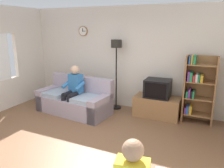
{
  "coord_description": "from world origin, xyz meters",
  "views": [
    {
      "loc": [
        2.14,
        -2.87,
        2.17
      ],
      "look_at": [
        0.34,
        1.03,
        1.05
      ],
      "focal_mm": 35.18,
      "sensor_mm": 36.0,
      "label": 1
    }
  ],
  "objects_px": {
    "tv": "(158,88)",
    "bookshelf": "(197,88)",
    "couch": "(75,100)",
    "tv_stand": "(157,106)",
    "person_on_couch": "(73,87)",
    "floor_lamp": "(116,55)"
  },
  "relations": [
    {
      "from": "tv_stand",
      "to": "bookshelf",
      "type": "bearing_deg",
      "value": 4.65
    },
    {
      "from": "tv_stand",
      "to": "person_on_couch",
      "type": "height_order",
      "value": "person_on_couch"
    },
    {
      "from": "couch",
      "to": "tv_stand",
      "type": "bearing_deg",
      "value": 16.98
    },
    {
      "from": "tv_stand",
      "to": "bookshelf",
      "type": "relative_size",
      "value": 0.7
    },
    {
      "from": "floor_lamp",
      "to": "person_on_couch",
      "type": "height_order",
      "value": "floor_lamp"
    },
    {
      "from": "bookshelf",
      "to": "person_on_couch",
      "type": "distance_m",
      "value": 2.96
    },
    {
      "from": "tv_stand",
      "to": "floor_lamp",
      "type": "relative_size",
      "value": 0.59
    },
    {
      "from": "tv_stand",
      "to": "floor_lamp",
      "type": "bearing_deg",
      "value": 175.07
    },
    {
      "from": "couch",
      "to": "person_on_couch",
      "type": "xyz_separation_m",
      "value": [
        0.04,
        -0.11,
        0.39
      ]
    },
    {
      "from": "couch",
      "to": "tv",
      "type": "bearing_deg",
      "value": 16.34
    },
    {
      "from": "tv",
      "to": "bookshelf",
      "type": "relative_size",
      "value": 0.38
    },
    {
      "from": "tv_stand",
      "to": "person_on_couch",
      "type": "distance_m",
      "value": 2.14
    },
    {
      "from": "tv",
      "to": "bookshelf",
      "type": "bearing_deg",
      "value": 6.23
    },
    {
      "from": "tv_stand",
      "to": "tv",
      "type": "xyz_separation_m",
      "value": [
        0.0,
        -0.02,
        0.47
      ]
    },
    {
      "from": "couch",
      "to": "tv_stand",
      "type": "distance_m",
      "value": 2.1
    },
    {
      "from": "tv_stand",
      "to": "tv",
      "type": "relative_size",
      "value": 1.83
    },
    {
      "from": "couch",
      "to": "person_on_couch",
      "type": "bearing_deg",
      "value": -69.78
    },
    {
      "from": "tv_stand",
      "to": "bookshelf",
      "type": "height_order",
      "value": "bookshelf"
    },
    {
      "from": "floor_lamp",
      "to": "person_on_couch",
      "type": "relative_size",
      "value": 1.49
    },
    {
      "from": "bookshelf",
      "to": "floor_lamp",
      "type": "bearing_deg",
      "value": 179.24
    },
    {
      "from": "couch",
      "to": "tv_stand",
      "type": "height_order",
      "value": "couch"
    },
    {
      "from": "couch",
      "to": "bookshelf",
      "type": "height_order",
      "value": "bookshelf"
    }
  ]
}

